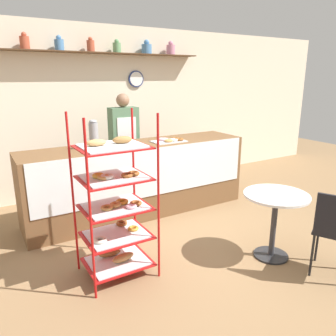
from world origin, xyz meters
name	(u,v)px	position (x,y,z in m)	size (l,w,h in m)	color
ground_plane	(187,249)	(0.00, 0.00, 0.00)	(14.00, 14.00, 0.00)	olive
back_wall	(105,110)	(0.00, 2.50, 1.37)	(10.00, 0.30, 2.70)	beige
display_counter	(139,179)	(0.00, 1.23, 0.51)	(3.16, 0.72, 1.01)	brown
pastry_rack	(115,206)	(-0.86, -0.03, 0.72)	(0.67, 0.55, 1.61)	#B71414
person_worker	(124,143)	(0.06, 1.85, 0.91)	(0.43, 0.23, 1.66)	#282833
cafe_table	(275,210)	(0.70, -0.60, 0.54)	(0.68, 0.68, 0.73)	#262628
cafe_chair	(336,227)	(0.89, -1.16, 0.54)	(0.51, 0.51, 0.88)	black
coffee_carafe	(94,135)	(-0.63, 1.21, 1.20)	(0.12, 0.12, 0.38)	gray
donut_tray_counter	(170,140)	(0.46, 1.14, 1.03)	(0.47, 0.30, 0.05)	silver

